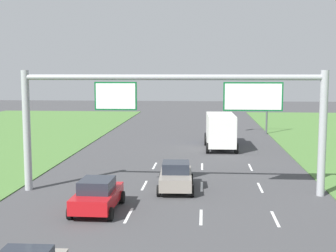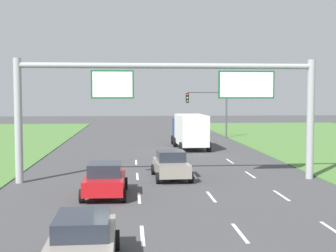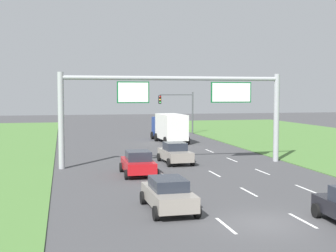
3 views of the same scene
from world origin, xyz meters
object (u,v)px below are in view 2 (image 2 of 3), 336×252
Objects in this scene: sign_gantry at (173,96)px; car_far_ahead at (83,241)px; car_mid_lane at (171,165)px; car_lead_silver at (105,179)px; traffic_light_mast at (210,104)px; box_truck at (190,130)px.

car_far_ahead is at bearing -105.74° from sign_gantry.
car_far_ahead is (-3.76, -14.15, -0.02)m from car_mid_lane.
car_mid_lane reaches higher than car_lead_silver.
car_lead_silver is 0.24× the size of sign_gantry.
traffic_light_mast is (10.38, 39.50, 3.08)m from car_far_ahead.
sign_gantry is at bearing -102.36° from box_truck.
sign_gantry is (-3.04, -16.23, 3.17)m from box_truck.
traffic_light_mast reaches higher than car_far_ahead.
car_mid_lane is at bearing 93.00° from sign_gantry.
sign_gantry is at bearing 73.39° from car_far_ahead.
car_far_ahead is 0.54× the size of box_truck.
car_mid_lane is 1.00× the size of car_far_ahead.
car_far_ahead is at bearing -104.71° from box_truck.
box_truck is (6.84, 29.69, 0.92)m from car_far_ahead.
traffic_light_mast is at bearing 68.40° from box_truck.
traffic_light_mast is at bearing 75.81° from sign_gantry.
car_far_ahead is 0.75× the size of traffic_light_mast.
sign_gantry reaches higher than car_far_ahead.
box_truck is at bearing 76.33° from car_mid_lane.
sign_gantry is at bearing -89.47° from car_mid_lane.
car_lead_silver is 9.64m from car_far_ahead.
box_truck is at bearing -109.86° from traffic_light_mast.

